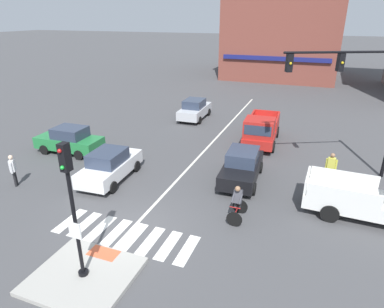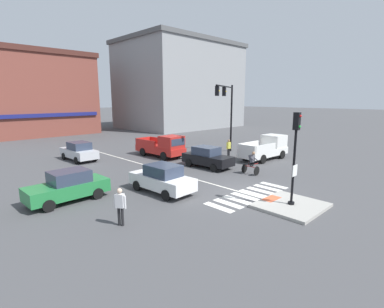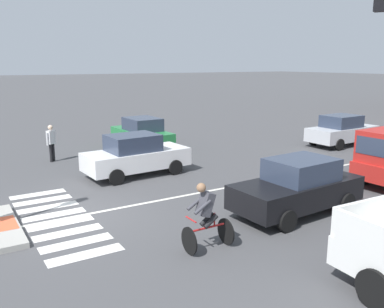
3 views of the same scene
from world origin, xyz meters
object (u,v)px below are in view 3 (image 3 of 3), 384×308
Objects in this scene: car_white_westbound_near at (136,155)px; pedestrian_at_curb_left at (51,140)px; car_silver_westbound_distant at (342,130)px; car_green_cross_left at (142,134)px; car_black_eastbound_mid at (298,187)px; cyclist at (206,215)px.

pedestrian_at_curb_left is at bearing -150.54° from car_white_westbound_near.
car_green_cross_left is at bearing -115.88° from car_silver_westbound_distant.
car_silver_westbound_distant is (0.19, 11.96, 0.00)m from car_white_westbound_near.
pedestrian_at_curb_left is at bearing -156.01° from car_black_eastbound_mid.
car_green_cross_left and car_silver_westbound_distant have the same top height.
pedestrian_at_curb_left reaches higher than car_green_cross_left.
pedestrian_at_curb_left is (-4.07, -2.30, 0.17)m from car_white_westbound_near.
car_black_eastbound_mid is 1.01× the size of car_silver_westbound_distant.
car_white_westbound_near is 2.51× the size of pedestrian_at_curb_left.
cyclist reaches higher than car_green_cross_left.
car_black_eastbound_mid is at bearing 23.99° from pedestrian_at_curb_left.
car_silver_westbound_distant is 14.88m from pedestrian_at_curb_left.
car_black_eastbound_mid and car_silver_westbound_distant have the same top height.
pedestrian_at_curb_left reaches higher than car_silver_westbound_distant.
car_green_cross_left is 5.05m from car_white_westbound_near.
cyclist is (7.07, -1.32, 0.06)m from car_white_westbound_near.
car_green_cross_left is 10.88m from car_black_eastbound_mid.
cyclist is at bearing -10.62° from car_white_westbound_near.
car_white_westbound_near is 4.68m from pedestrian_at_curb_left.
car_white_westbound_near and car_silver_westbound_distant have the same top height.
car_white_westbound_near is at bearing -90.91° from car_silver_westbound_distant.
car_white_westbound_near is at bearing 169.38° from cyclist.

